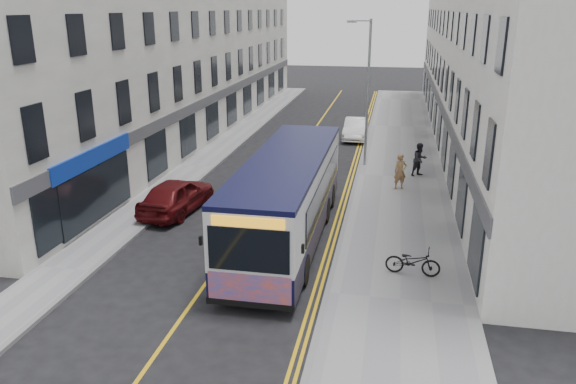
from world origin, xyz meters
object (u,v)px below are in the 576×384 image
at_px(streetlamp, 366,89).
at_px(car_maroon, 177,195).
at_px(pedestrian_far, 420,160).
at_px(bicycle, 413,261).
at_px(car_white, 356,129).
at_px(city_bus, 287,196).
at_px(pedestrian_near, 400,171).

height_order(streetlamp, car_maroon, streetlamp).
bearing_deg(pedestrian_far, bicycle, -131.25).
bearing_deg(car_white, pedestrian_far, -64.86).
distance_m(bicycle, pedestrian_far, 11.84).
relative_size(pedestrian_far, car_maroon, 0.39).
relative_size(bicycle, pedestrian_far, 1.03).
bearing_deg(city_bus, streetlamp, 78.79).
xyz_separation_m(bicycle, car_maroon, (-10.02, 4.52, 0.18)).
bearing_deg(pedestrian_far, car_maroon, 176.07).
xyz_separation_m(streetlamp, car_maroon, (-7.57, -8.94, -3.61)).
bearing_deg(bicycle, car_white, 14.82).
bearing_deg(pedestrian_near, car_maroon, -174.07).
distance_m(streetlamp, car_maroon, 12.26).
bearing_deg(city_bus, bicycle, -26.21).
bearing_deg(pedestrian_far, streetlamp, 112.86).
height_order(pedestrian_far, car_white, pedestrian_far).
xyz_separation_m(bicycle, car_white, (-3.42, 20.45, 0.10)).
distance_m(city_bus, pedestrian_far, 10.89).
height_order(city_bus, bicycle, city_bus).
xyz_separation_m(streetlamp, city_bus, (-2.21, -11.16, -2.55)).
height_order(pedestrian_near, pedestrian_far, pedestrian_far).
bearing_deg(car_maroon, city_bus, 164.50).
relative_size(city_bus, bicycle, 6.42).
bearing_deg(streetlamp, car_white, 97.90).
xyz_separation_m(car_white, car_maroon, (-6.60, -15.93, 0.08)).
height_order(car_white, car_maroon, car_maroon).
bearing_deg(car_maroon, pedestrian_far, -138.37).
relative_size(streetlamp, city_bus, 0.69).
distance_m(pedestrian_near, car_maroon, 10.74).
distance_m(bicycle, car_white, 20.74).
height_order(city_bus, car_maroon, city_bus).
distance_m(streetlamp, city_bus, 11.66).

